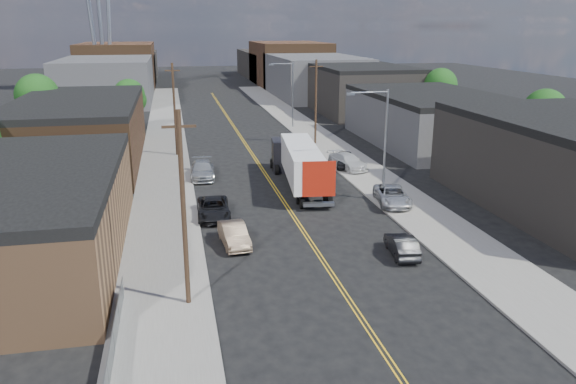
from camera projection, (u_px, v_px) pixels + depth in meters
name	position (u px, v px, depth m)	size (l,w,h in m)	color
ground	(236.00, 130.00, 77.24)	(260.00, 260.00, 0.00)	black
centerline	(251.00, 153.00, 63.15)	(0.32, 120.00, 0.01)	gold
sidewalk_left	(165.00, 156.00, 61.29)	(5.00, 140.00, 0.15)	slate
sidewalk_right	(332.00, 148.00, 64.98)	(5.00, 140.00, 0.15)	slate
warehouse_tan	(16.00, 216.00, 33.51)	(12.00, 22.00, 5.60)	brown
warehouse_brown	(79.00, 131.00, 57.78)	(12.00, 26.00, 6.60)	#442D1B
industrial_right_b	(431.00, 118.00, 67.50)	(14.00, 24.00, 6.10)	#39393B
industrial_right_c	(361.00, 89.00, 91.70)	(14.00, 22.00, 7.60)	black
skyline_left_a	(108.00, 80.00, 105.08)	(16.00, 30.00, 8.00)	#39393B
skyline_right_a	(314.00, 76.00, 112.85)	(16.00, 30.00, 8.00)	#39393B
skyline_left_b	(118.00, 66.00, 128.27)	(16.00, 26.00, 10.00)	#442D1B
skyline_right_b	(289.00, 63.00, 136.04)	(16.00, 26.00, 10.00)	#442D1B
skyline_left_c	(125.00, 66.00, 147.48)	(16.00, 40.00, 7.00)	black
skyline_right_c	(274.00, 64.00, 155.24)	(16.00, 40.00, 7.00)	black
streetlight_near	(381.00, 136.00, 44.34)	(3.39, 0.25, 9.00)	gray
streetlight_far	(290.00, 89.00, 77.20)	(3.39, 0.25, 9.00)	gray
utility_pole_left_near	(183.00, 209.00, 27.24)	(1.60, 0.26, 10.00)	black
utility_pole_left_far	(175.00, 109.00, 60.10)	(1.60, 0.26, 10.00)	black
utility_pole_right	(316.00, 102.00, 66.10)	(1.60, 0.26, 10.00)	black
chainlink_fence	(108.00, 376.00, 21.77)	(0.05, 16.00, 1.22)	slate
tree_left_mid	(38.00, 98.00, 66.34)	(5.10, 5.04, 8.37)	black
tree_left_far	(130.00, 97.00, 75.11)	(4.35, 4.20, 6.97)	black
tree_right_near	(545.00, 113.00, 59.15)	(4.60, 4.48, 7.44)	black
tree_right_far	(441.00, 87.00, 81.60)	(4.85, 4.76, 7.91)	black
semi_truck	(298.00, 161.00, 49.58)	(3.80, 15.23, 3.92)	silver
car_left_b	(234.00, 235.00, 36.34)	(1.51, 4.33, 1.43)	#816B55
car_left_c	(213.00, 208.00, 41.60)	(2.35, 5.09, 1.42)	black
car_left_d	(202.00, 170.00, 52.43)	(2.20, 5.41, 1.57)	#A5A8AA
car_right_oncoming	(402.00, 245.00, 34.74)	(1.39, 3.98, 1.31)	black
car_right_lot_a	(392.00, 195.00, 44.28)	(2.35, 5.10, 1.42)	silver
car_right_lot_b	(348.00, 161.00, 55.24)	(2.07, 5.08, 1.48)	#BDBDBD
car_right_lot_c	(345.00, 159.00, 55.98)	(1.78, 4.43, 1.51)	black
car_ahead_truck	(289.00, 151.00, 60.88)	(2.13, 4.62, 1.28)	black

